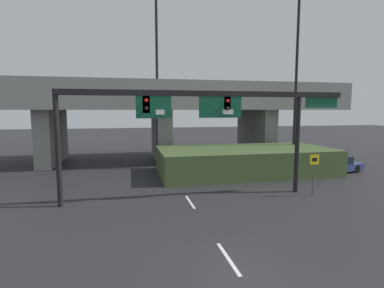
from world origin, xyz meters
name	(u,v)px	position (x,y,z in m)	size (l,w,h in m)	color
ground_plane	(237,271)	(0.00, 0.00, 0.00)	(160.00, 160.00, 0.00)	#262628
lane_markings	(180,187)	(0.00, 10.80, 0.00)	(0.14, 35.48, 0.01)	silver
signal_gantry	(204,111)	(0.96, 8.21, 5.14)	(16.99, 0.44, 6.29)	black
speed_limit_sign	(314,169)	(7.55, 7.17, 1.68)	(0.60, 0.11, 2.58)	#4C4C4C
highway_light_pole_near	(157,76)	(-0.69, 18.96, 8.23)	(0.70, 0.36, 15.69)	black
highway_light_pole_far	(296,75)	(11.39, 15.91, 8.29)	(0.70, 0.36, 15.81)	black
overpass_bridge	(161,108)	(0.00, 22.56, 5.41)	(37.52, 9.65, 7.89)	gray
grass_embankment	(245,161)	(6.02, 14.27, 1.03)	(14.06, 6.60, 2.07)	#42562D
parked_sedan_near_right	(306,166)	(10.79, 12.92, 0.64)	(5.04, 2.87, 1.39)	black
parked_sedan_mid_right	(336,165)	(13.64, 12.95, 0.64)	(4.75, 2.70, 1.38)	navy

